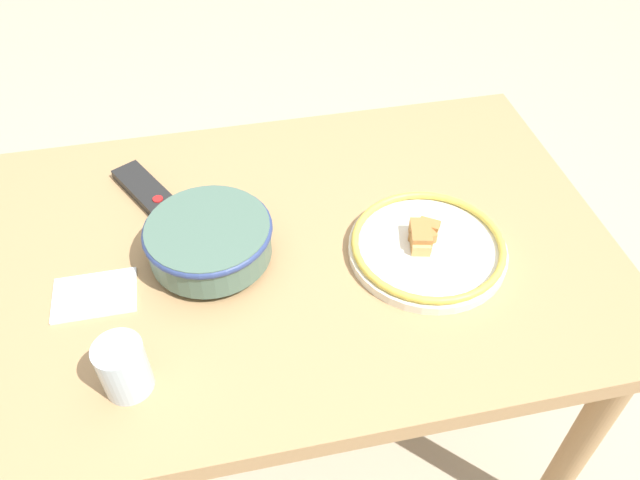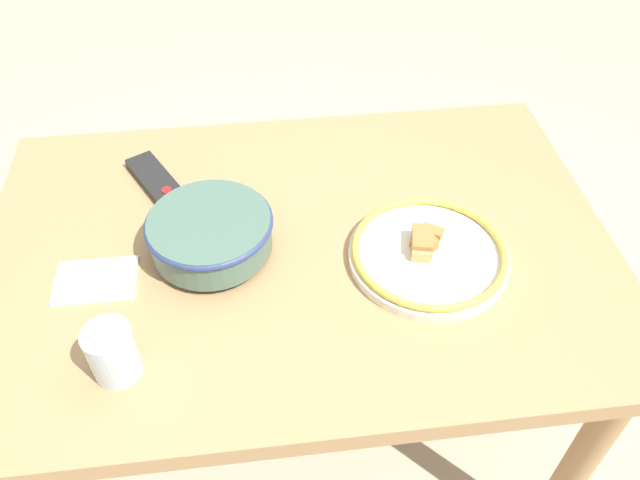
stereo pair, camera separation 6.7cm
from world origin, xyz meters
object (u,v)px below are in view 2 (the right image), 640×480
Objects in this scene: noodle_bowl at (211,233)px; food_plate at (428,253)px; tv_remote at (155,179)px; drinking_glass at (113,353)px.

noodle_bowl is 0.79× the size of food_plate.
drinking_glass is at bearing 57.89° from tv_remote.
noodle_bowl is 0.25m from tv_remote.
food_plate is 0.58m from tv_remote.
food_plate is at bearing 122.45° from tv_remote.
food_plate is (0.39, -0.07, -0.03)m from noodle_bowl.
noodle_bowl is 1.31× the size of tv_remote.
tv_remote is (-0.51, 0.28, -0.01)m from food_plate.
drinking_glass is (-0.54, -0.17, 0.03)m from food_plate.
food_plate is 0.57m from drinking_glass.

